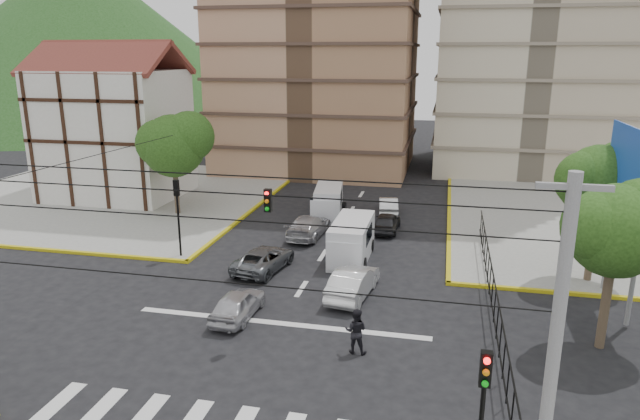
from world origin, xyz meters
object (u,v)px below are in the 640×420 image
(traffic_light_nw, at_px, (178,205))
(car_silver_front_left, at_px, (238,304))
(van_left_lane, at_px, (328,202))
(car_white_front_right, at_px, (353,282))
(van_right_lane, at_px, (351,242))
(pedestrian_crosswalk, at_px, (356,331))
(traffic_light_se, at_px, (482,405))

(traffic_light_nw, bearing_deg, car_silver_front_left, -47.73)
(van_left_lane, distance_m, car_white_front_right, 14.00)
(van_right_lane, bearing_deg, car_white_front_right, -79.04)
(traffic_light_nw, bearing_deg, car_white_front_right, -16.60)
(pedestrian_crosswalk, bearing_deg, van_left_lane, -73.40)
(traffic_light_nw, distance_m, car_silver_front_left, 9.03)
(van_right_lane, bearing_deg, traffic_light_nw, -169.43)
(traffic_light_nw, bearing_deg, van_right_lane, 10.40)
(car_silver_front_left, height_order, car_white_front_right, car_white_front_right)
(van_right_lane, relative_size, car_silver_front_left, 1.34)
(traffic_light_se, distance_m, traffic_light_nw, 22.06)
(traffic_light_nw, height_order, car_white_front_right, traffic_light_nw)
(van_left_lane, height_order, car_white_front_right, van_left_lane)
(van_right_lane, bearing_deg, van_left_lane, 110.06)
(van_right_lane, distance_m, pedestrian_crosswalk, 10.24)
(pedestrian_crosswalk, bearing_deg, traffic_light_nw, -34.53)
(van_right_lane, height_order, van_left_lane, van_right_lane)
(van_right_lane, relative_size, car_white_front_right, 1.14)
(van_left_lane, height_order, pedestrian_crosswalk, van_left_lane)
(traffic_light_nw, distance_m, van_left_lane, 12.31)
(van_left_lane, bearing_deg, car_silver_front_left, -99.83)
(van_left_lane, bearing_deg, traffic_light_nw, -129.78)
(traffic_light_se, xyz_separation_m, van_right_lane, (-6.10, 17.34, -2.02))
(van_left_lane, bearing_deg, pedestrian_crosswalk, -82.90)
(traffic_light_se, height_order, traffic_light_nw, same)
(traffic_light_se, height_order, van_right_lane, traffic_light_se)
(traffic_light_nw, xyz_separation_m, car_white_front_right, (10.43, -3.11, -2.39))
(traffic_light_nw, bearing_deg, van_left_lane, 58.10)
(van_right_lane, bearing_deg, car_silver_front_left, -113.98)
(van_right_lane, xyz_separation_m, car_white_front_right, (0.92, -4.85, -0.37))
(van_right_lane, xyz_separation_m, van_left_lane, (-3.09, 8.55, -0.08))
(traffic_light_se, distance_m, van_right_lane, 18.50)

